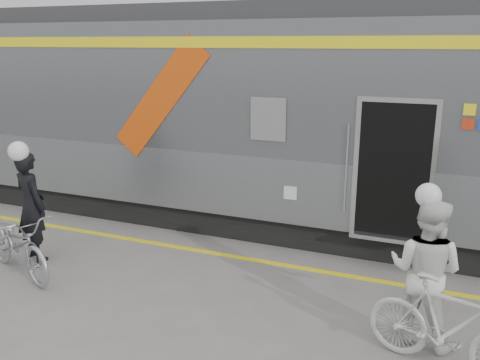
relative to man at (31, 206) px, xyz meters
The scene contains 9 objects.
ground 3.95m from the man, 13.02° to the right, with size 90.00×90.00×0.00m, color slate.
train 4.75m from the man, 46.24° to the left, with size 24.00×3.17×4.10m.
safety_strip 4.06m from the man, 18.95° to the left, with size 24.00×0.12×0.01m, color yellow.
man is the anchor object (origin of this frame).
bicycle_left 0.71m from the man, 70.02° to the right, with size 0.66×1.89×1.00m, color #A5A7AC.
woman 6.00m from the man, ahead, with size 0.87×0.67×1.78m, color white.
bicycle_right 6.34m from the man, ahead, with size 0.51×1.79×1.08m, color #BBBCB7.
helmet_man 1.06m from the man, ahead, with size 0.31×0.31×0.31m, color white.
helmet_woman 6.08m from the man, ahead, with size 0.28×0.28×0.28m, color white.
Camera 1 is at (2.31, -5.03, 3.46)m, focal length 38.00 mm.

